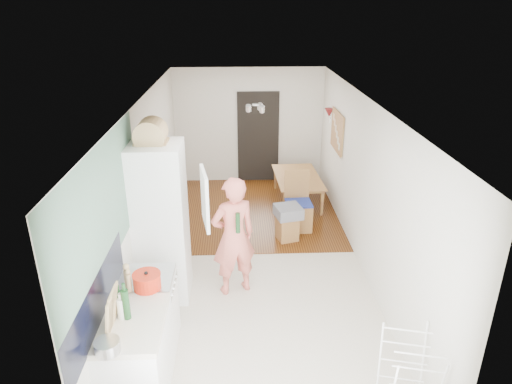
{
  "coord_description": "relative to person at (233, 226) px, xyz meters",
  "views": [
    {
      "loc": [
        -0.25,
        -6.15,
        3.75
      ],
      "look_at": [
        0.01,
        0.2,
        1.09
      ],
      "focal_mm": 32.0,
      "sensor_mm": 36.0,
      "label": 1
    }
  ],
  "objects": [
    {
      "name": "room_shell",
      "position": [
        0.33,
        0.76,
        0.25
      ],
      "size": [
        3.2,
        7.0,
        2.5
      ],
      "primitive_type": null,
      "color": "silver",
      "rests_on": "ground"
    },
    {
      "name": "floor",
      "position": [
        0.33,
        0.76,
        -1.0
      ],
      "size": [
        3.2,
        7.0,
        0.01
      ],
      "primitive_type": "cube",
      "color": "beige",
      "rests_on": "ground"
    },
    {
      "name": "wood_floor_overlay",
      "position": [
        0.33,
        2.61,
        -0.99
      ],
      "size": [
        3.2,
        3.3,
        0.01
      ],
      "primitive_type": "cube",
      "color": "#633410",
      "rests_on": "room_shell"
    },
    {
      "name": "sage_wall_panel",
      "position": [
        -1.26,
        -1.24,
        0.85
      ],
      "size": [
        0.02,
        3.0,
        1.3
      ],
      "primitive_type": "cube",
      "color": "slate",
      "rests_on": "room_shell"
    },
    {
      "name": "tile_splashback",
      "position": [
        -1.26,
        -1.79,
        0.15
      ],
      "size": [
        0.02,
        1.9,
        0.5
      ],
      "primitive_type": "cube",
      "color": "black",
      "rests_on": "room_shell"
    },
    {
      "name": "doorway_recess",
      "position": [
        0.53,
        4.24,
        0.0
      ],
      "size": [
        0.9,
        0.04,
        2.0
      ],
      "primitive_type": "cube",
      "color": "black",
      "rests_on": "room_shell"
    },
    {
      "name": "base_cabinet",
      "position": [
        -0.97,
        -1.79,
        -0.57
      ],
      "size": [
        0.6,
        0.9,
        0.86
      ],
      "primitive_type": "cube",
      "color": "white",
      "rests_on": "room_shell"
    },
    {
      "name": "worktop",
      "position": [
        -0.97,
        -1.79,
        -0.11
      ],
      "size": [
        0.62,
        0.92,
        0.06
      ],
      "primitive_type": "cube",
      "color": "beige",
      "rests_on": "room_shell"
    },
    {
      "name": "range_cooker",
      "position": [
        -0.97,
        -1.04,
        -0.56
      ],
      "size": [
        0.6,
        0.6,
        0.88
      ],
      "primitive_type": "cube",
      "color": "white",
      "rests_on": "room_shell"
    },
    {
      "name": "cooker_top",
      "position": [
        -0.97,
        -1.04,
        -0.1
      ],
      "size": [
        0.6,
        0.6,
        0.04
      ],
      "primitive_type": "cube",
      "color": "#B4B4B6",
      "rests_on": "room_shell"
    },
    {
      "name": "fridge_housing",
      "position": [
        -0.94,
        -0.02,
        0.08
      ],
      "size": [
        0.66,
        0.66,
        2.15
      ],
      "primitive_type": "cube",
      "color": "white",
      "rests_on": "room_shell"
    },
    {
      "name": "fridge_door",
      "position": [
        -0.33,
        -0.32,
        0.55
      ],
      "size": [
        0.14,
        0.56,
        0.7
      ],
      "primitive_type": "cube",
      "rotation": [
        0.0,
        0.0,
        -1.4
      ],
      "color": "white",
      "rests_on": "room_shell"
    },
    {
      "name": "fridge_interior",
      "position": [
        -0.63,
        -0.02,
        0.55
      ],
      "size": [
        0.02,
        0.52,
        0.66
      ],
      "primitive_type": "cube",
      "color": "white",
      "rests_on": "room_shell"
    },
    {
      "name": "pinboard",
      "position": [
        1.91,
        2.66,
        0.55
      ],
      "size": [
        0.03,
        0.9,
        0.7
      ],
      "primitive_type": "cube",
      "color": "tan",
      "rests_on": "room_shell"
    },
    {
      "name": "pinboard_frame",
      "position": [
        1.89,
        2.66,
        0.55
      ],
      "size": [
        0.0,
        0.94,
        0.74
      ],
      "primitive_type": "cube",
      "color": "olive",
      "rests_on": "room_shell"
    },
    {
      "name": "wall_sconce",
      "position": [
        1.87,
        3.31,
        0.75
      ],
      "size": [
        0.18,
        0.18,
        0.16
      ],
      "primitive_type": "cone",
      "color": "maroon",
      "rests_on": "room_shell"
    },
    {
      "name": "person",
      "position": [
        0.0,
        0.0,
        0.0
      ],
      "size": [
        0.85,
        0.71,
        2.0
      ],
      "primitive_type": "imported",
      "rotation": [
        0.0,
        0.0,
        3.51
      ],
      "color": "#E16E60",
      "rests_on": "floor"
    },
    {
      "name": "dining_table",
      "position": [
        1.29,
        3.01,
        -0.77
      ],
      "size": [
        0.78,
        1.34,
        0.46
      ],
      "primitive_type": "imported",
      "rotation": [
        0.0,
        0.0,
        1.61
      ],
      "color": "olive",
      "rests_on": "floor"
    },
    {
      "name": "dining_chair",
      "position": [
        1.12,
        1.82,
        -0.48
      ],
      "size": [
        0.46,
        0.46,
        1.05
      ],
      "primitive_type": null,
      "rotation": [
        0.0,
        0.0,
        0.05
      ],
      "color": "olive",
      "rests_on": "floor"
    },
    {
      "name": "stool",
      "position": [
        0.89,
        1.44,
        -0.79
      ],
      "size": [
        0.4,
        0.4,
        0.42
      ],
      "primitive_type": null,
      "rotation": [
        0.0,
        0.0,
        0.28
      ],
      "color": "olive",
      "rests_on": "floor"
    },
    {
      "name": "grey_drape",
      "position": [
        0.9,
        1.46,
        -0.49
      ],
      "size": [
        0.5,
        0.5,
        0.19
      ],
      "primitive_type": "cube",
      "rotation": [
        0.0,
        0.0,
        0.25
      ],
      "color": "slate",
      "rests_on": "stool"
    },
    {
      "name": "drying_rack",
      "position": [
        1.66,
        -2.15,
        -0.55
      ],
      "size": [
        0.54,
        0.51,
        0.89
      ],
      "primitive_type": null,
      "rotation": [
        0.0,
        0.0,
        -0.24
      ],
      "color": "white",
      "rests_on": "floor"
    },
    {
      "name": "bread_bin",
      "position": [
        -0.98,
        0.05,
        1.26
      ],
      "size": [
        0.42,
        0.4,
        0.21
      ],
      "primitive_type": null,
      "rotation": [
        0.0,
        0.0,
        -0.04
      ],
      "color": "tan",
      "rests_on": "fridge_housing"
    },
    {
      "name": "red_casserole",
      "position": [
        -0.91,
        -1.25,
        0.01
      ],
      "size": [
        0.33,
        0.33,
        0.18
      ],
      "primitive_type": "cylinder",
      "rotation": [
        0.0,
        0.0,
        0.09
      ],
      "color": "red",
      "rests_on": "cooker_top"
    },
    {
      "name": "steel_pan",
      "position": [
        -1.09,
        -2.2,
        -0.02
      ],
      "size": [
        0.24,
        0.24,
        0.11
      ],
      "primitive_type": "cylinder",
      "rotation": [
        0.0,
        0.0,
        -0.05
      ],
      "color": "#B4B4B6",
      "rests_on": "worktop"
    },
    {
      "name": "held_bottle",
      "position": [
        0.06,
        -0.16,
        0.13
      ],
      "size": [
        0.06,
        0.06,
        0.28
      ],
      "primitive_type": "cylinder",
      "color": "#183F1C",
      "rests_on": "person"
    },
    {
      "name": "bottle_a",
      "position": [
        -1.02,
        -1.74,
        0.08
      ],
      "size": [
        0.09,
        0.09,
        0.32
      ],
      "primitive_type": "cylinder",
      "rotation": [
        0.0,
        0.0,
        -0.35
      ],
      "color": "#183F1C",
      "rests_on": "worktop"
    },
    {
      "name": "bottle_b",
      "position": [
        -1.09,
        -1.7,
        0.06
      ],
      "size": [
        0.07,
        0.07,
        0.27
      ],
      "primitive_type": "cylinder",
      "rotation": [
        0.0,
        0.0,
        0.12
      ],
      "color": "#183F1C",
      "rests_on": "worktop"
    },
    {
      "name": "bottle_c",
      "position": [
        -1.07,
        -1.73,
        0.03
      ],
      "size": [
        0.1,
        0.1,
        0.22
      ],
      "primitive_type": "cylinder",
      "rotation": [
        0.0,
        0.0,
        -0.08
      ],
      "color": "silver",
      "rests_on": "worktop"
    },
    {
      "name": "pepper_mill_front",
      "position": [
        -1.09,
        -1.29,
        0.02
      ],
      "size": [
        0.06,
        0.06,
        0.2
      ],
      "primitive_type": "cylinder",
      "rotation": [
        0.0,
        0.0,
        -0.0
      ],
      "color": "tan",
      "rests_on": "worktop"
    },
    {
      "name": "pepper_mill_back",
      "position": [
        -1.11,
        -1.26,
        0.04
      ],
      "size": [
        0.08,
        0.08,
        0.24
      ],
      "primitive_type": "cylinder",
      "rotation": [
        0.0,
        0.0,
        -0.17
      ],
      "color": "tan",
      "rests_on": "worktop"
    },
    {
      "name": "chopping_boards",
      "position": [
        -1.11,
        -1.9,
        0.12
      ],
      "size": [
        0.05,
        0.3,
        0.41
      ],
      "primitive_type": null,
      "rotation": [
        0.0,
        0.0,
        -0.02
      ],
      "color": "tan",
      "rests_on": "worktop"
    }
  ]
}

